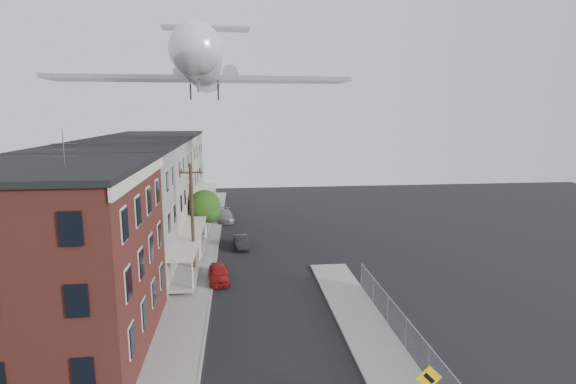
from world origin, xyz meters
The scene contains 17 objects.
sidewalk_left centered at (-5.50, 24.00, 0.06)m, with size 3.00×62.00×0.12m, color gray.
sidewalk_right centered at (5.50, 6.00, 0.06)m, with size 3.00×26.00×0.12m, color gray.
curb_left centered at (-4.05, 24.00, 0.07)m, with size 0.15×62.00×0.14m, color gray.
curb_right centered at (4.05, 6.00, 0.07)m, with size 0.15×26.00×0.14m, color gray.
corner_building centered at (-12.00, 7.00, 5.16)m, with size 10.31×12.30×12.15m.
row_house_a centered at (-11.96, 16.50, 5.13)m, with size 11.98×7.00×10.30m.
row_house_b centered at (-11.96, 23.50, 5.13)m, with size 11.98×7.00×10.30m.
row_house_c centered at (-11.96, 30.50, 5.13)m, with size 11.98×7.00×10.30m.
row_house_d centered at (-11.96, 37.50, 5.13)m, with size 11.98×7.00×10.30m.
row_house_e centered at (-11.96, 44.50, 5.13)m, with size 11.98×7.00×10.30m.
chainlink_fence centered at (7.00, 5.00, 1.00)m, with size 0.06×18.06×1.90m.
utility_pole centered at (-5.60, 18.00, 4.67)m, with size 1.80×0.26×9.00m.
street_tree centered at (-5.27, 27.92, 3.45)m, with size 3.22×3.20×5.20m.
car_near centered at (-3.60, 16.38, 0.65)m, with size 1.53×3.80×1.30m, color maroon.
car_mid centered at (-1.80, 24.93, 0.59)m, with size 1.25×3.58×1.18m, color black.
car_far centered at (-3.60, 35.99, 0.65)m, with size 1.82×4.49×1.30m, color slate.
airplane centered at (-4.84, 24.89, 16.72)m, with size 24.84×28.36×8.23m.
Camera 1 is at (-1.94, -16.91, 12.88)m, focal length 28.00 mm.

